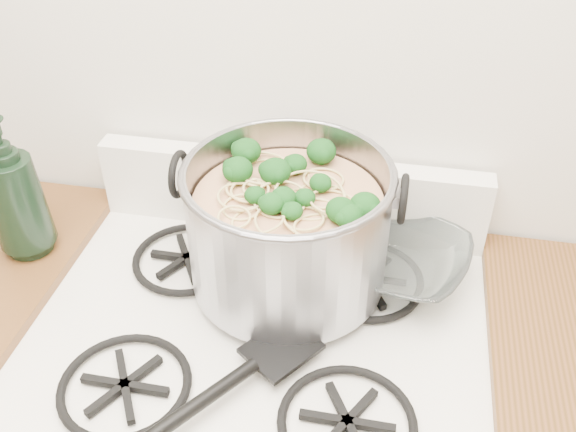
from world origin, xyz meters
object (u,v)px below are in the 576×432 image
Objects in this scene: stock_pot at (288,229)px; bottle at (14,189)px; glass_bowl at (398,267)px; spatula at (281,346)px.

bottle reaches higher than stock_pot.
stock_pot is 0.22m from glass_bowl.
stock_pot is 1.23× the size of spatula.
bottle reaches higher than glass_bowl.
spatula is at bearing -127.66° from glass_bowl.
stock_pot reaches higher than spatula.
glass_bowl is at bearing 0.09° from bottle.
spatula is 3.21× the size of glass_bowl.
spatula is 1.14× the size of bottle.
bottle is at bearing -160.97° from spatula.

